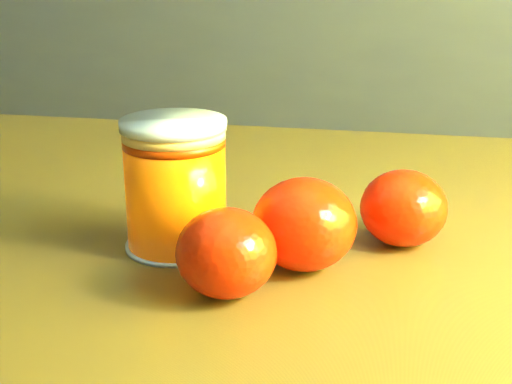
% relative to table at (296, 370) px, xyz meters
% --- Properties ---
extents(kitchen_counter, '(3.15, 0.60, 0.90)m').
position_rel_table_xyz_m(kitchen_counter, '(-0.78, 1.47, -0.23)').
color(kitchen_counter, '#54555A').
rests_on(kitchen_counter, ground).
extents(table, '(1.17, 0.93, 0.79)m').
position_rel_table_xyz_m(table, '(0.00, 0.00, 0.00)').
color(table, brown).
rests_on(table, ground).
extents(juice_glass, '(0.08, 0.08, 0.09)m').
position_rel_table_xyz_m(juice_glass, '(-0.09, -0.02, 0.15)').
color(juice_glass, '#FF6405').
rests_on(juice_glass, table).
extents(orange_front, '(0.08, 0.08, 0.06)m').
position_rel_table_xyz_m(orange_front, '(0.01, -0.02, 0.13)').
color(orange_front, red).
rests_on(orange_front, table).
extents(orange_back, '(0.08, 0.08, 0.06)m').
position_rel_table_xyz_m(orange_back, '(0.07, 0.05, 0.13)').
color(orange_back, red).
rests_on(orange_back, table).
extents(orange_extra, '(0.07, 0.07, 0.06)m').
position_rel_table_xyz_m(orange_extra, '(-0.02, -0.08, 0.13)').
color(orange_extra, red).
rests_on(orange_extra, table).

